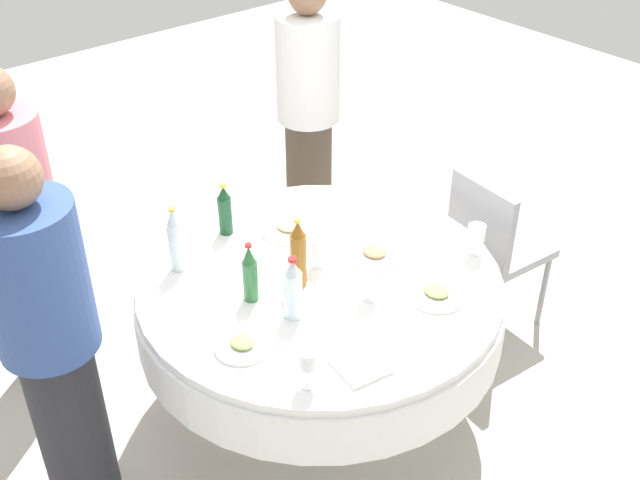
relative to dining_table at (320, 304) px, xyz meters
The scene contains 21 objects.
ground_plane 0.59m from the dining_table, ahead, with size 10.00×10.00×0.00m, color #B7B2A8.
dining_table is the anchor object (origin of this frame).
bottle_clear_rear 0.39m from the dining_table, 118.07° to the left, with size 0.07×0.07×0.27m.
bottle_green_outer 0.41m from the dining_table, 78.78° to the left, with size 0.06×0.06×0.26m.
bottle_clear_far 0.66m from the dining_table, 44.68° to the left, with size 0.06×0.06×0.30m.
bottle_dark_green_near 0.59m from the dining_table, 11.87° to the left, with size 0.06×0.06×0.25m.
bottle_amber_left 0.31m from the dining_table, 80.67° to the left, with size 0.07×0.07×0.31m.
wine_glass_near 0.73m from the dining_table, 116.31° to the right, with size 0.07×0.07×0.14m.
wine_glass_left 0.68m from the dining_table, 136.26° to the left, with size 0.07×0.07×0.15m.
wine_glass_front 0.25m from the dining_table, 31.18° to the right, with size 0.07×0.07×0.13m.
wine_glass_north 0.35m from the dining_table, 167.66° to the right, with size 0.08×0.08×0.15m.
plate_east 0.55m from the dining_table, 107.08° to the left, with size 0.21×0.21×0.04m.
plate_right 0.51m from the dining_table, 146.18° to the right, with size 0.24×0.24×0.04m.
plate_inner 0.40m from the dining_table, 17.88° to the right, with size 0.26×0.26×0.04m.
plate_mid 0.31m from the dining_table, 98.89° to the right, with size 0.23×0.23×0.04m.
fork_outer 0.45m from the dining_table, behind, with size 0.18×0.02×0.01m, color silver.
folded_napkin 0.58m from the dining_table, 155.06° to the left, with size 0.17×0.17×0.02m, color white.
person_rear 1.33m from the dining_table, 37.22° to the right, with size 0.34×0.34×1.61m.
person_outer 1.11m from the dining_table, 81.93° to the left, with size 0.34×0.34×1.63m.
person_far 1.36m from the dining_table, 37.73° to the left, with size 0.34×0.34×1.54m.
chair_front 1.03m from the dining_table, 95.34° to the right, with size 0.44×0.44×0.87m.
Camera 1 is at (-1.98, 1.66, 2.66)m, focal length 43.74 mm.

